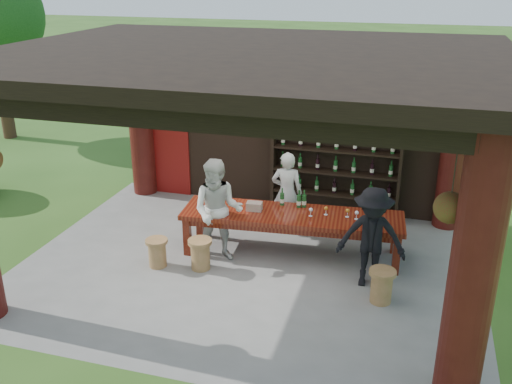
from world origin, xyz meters
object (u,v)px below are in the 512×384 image
(wine_shelf, at_px, (336,162))
(guest_woman, at_px, (218,211))
(tasting_table, at_px, (292,220))
(stool_near_right, at_px, (382,285))
(stool_far_left, at_px, (157,252))
(host, at_px, (287,193))
(guest_man, at_px, (372,238))
(stool_near_left, at_px, (200,253))
(napkin_basket, at_px, (254,206))

(wine_shelf, relative_size, guest_woman, 1.43)
(wine_shelf, bearing_deg, guest_woman, -123.59)
(wine_shelf, relative_size, tasting_table, 0.66)
(wine_shelf, bearing_deg, stool_near_right, -68.43)
(wine_shelf, distance_m, stool_far_left, 3.88)
(host, relative_size, guest_man, 0.97)
(stool_near_left, xyz_separation_m, stool_near_right, (2.91, -0.19, 0.00))
(stool_near_right, distance_m, napkin_basket, 2.56)
(wine_shelf, xyz_separation_m, stool_near_right, (1.17, -2.97, -0.83))
(tasting_table, xyz_separation_m, stool_far_left, (-2.01, -1.05, -0.38))
(stool_near_left, bearing_deg, stool_far_left, -170.36)
(tasting_table, distance_m, stool_near_right, 1.99)
(stool_near_right, bearing_deg, stool_near_left, 176.22)
(wine_shelf, relative_size, stool_near_left, 4.83)
(stool_far_left, bearing_deg, napkin_basket, 36.53)
(stool_far_left, bearing_deg, tasting_table, 27.52)
(tasting_table, relative_size, guest_man, 2.35)
(stool_far_left, xyz_separation_m, guest_woman, (0.88, 0.54, 0.62))
(tasting_table, distance_m, host, 0.88)
(tasting_table, bearing_deg, guest_woman, -155.85)
(stool_near_right, height_order, guest_woman, guest_woman)
(tasting_table, xyz_separation_m, guest_man, (1.38, -0.67, 0.16))
(guest_woman, distance_m, guest_man, 2.52)
(guest_man, bearing_deg, stool_near_right, -65.21)
(host, bearing_deg, tasting_table, 103.86)
(tasting_table, height_order, guest_woman, guest_woman)
(wine_shelf, relative_size, host, 1.61)
(tasting_table, bearing_deg, guest_man, -25.98)
(tasting_table, distance_m, guest_man, 1.54)
(stool_near_left, relative_size, stool_near_right, 0.99)
(stool_near_right, relative_size, stool_far_left, 1.08)
(host, bearing_deg, stool_near_right, 129.03)
(wine_shelf, height_order, guest_man, wine_shelf)
(stool_far_left, xyz_separation_m, napkin_basket, (1.36, 1.01, 0.56))
(stool_near_left, bearing_deg, host, 59.74)
(host, relative_size, guest_woman, 0.89)
(guest_woman, xyz_separation_m, napkin_basket, (0.49, 0.47, -0.05))
(stool_far_left, bearing_deg, guest_man, 6.31)
(tasting_table, relative_size, napkin_basket, 14.52)
(wine_shelf, distance_m, guest_man, 2.71)
(tasting_table, height_order, guest_man, guest_man)
(tasting_table, xyz_separation_m, stool_near_left, (-1.30, -0.93, -0.36))
(host, relative_size, napkin_basket, 5.96)
(stool_near_left, bearing_deg, guest_woman, 68.25)
(stool_far_left, bearing_deg, stool_near_left, 9.64)
(stool_far_left, bearing_deg, guest_woman, 31.59)
(tasting_table, height_order, stool_near_left, tasting_table)
(tasting_table, height_order, host, host)
(stool_far_left, height_order, napkin_basket, napkin_basket)
(guest_woman, height_order, napkin_basket, guest_woman)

